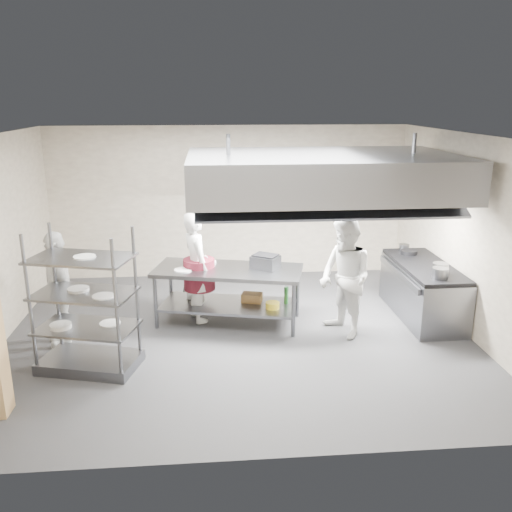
{
  "coord_description": "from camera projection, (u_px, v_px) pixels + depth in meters",
  "views": [
    {
      "loc": [
        -0.41,
        -7.64,
        3.51
      ],
      "look_at": [
        0.29,
        0.2,
        1.2
      ],
      "focal_mm": 38.0,
      "sensor_mm": 36.0,
      "label": 1
    }
  ],
  "objects": [
    {
      "name": "floor",
      "position": [
        238.0,
        335.0,
        8.33
      ],
      "size": [
        7.0,
        7.0,
        0.0
      ],
      "primitive_type": "plane",
      "color": "#272729",
      "rests_on": "ground"
    },
    {
      "name": "ceiling",
      "position": [
        236.0,
        136.0,
        7.48
      ],
      "size": [
        7.0,
        7.0,
        0.0
      ],
      "primitive_type": "plane",
      "rotation": [
        3.14,
        0.0,
        0.0
      ],
      "color": "silver",
      "rests_on": "wall_back"
    },
    {
      "name": "wall_back",
      "position": [
        229.0,
        202.0,
        10.77
      ],
      "size": [
        7.0,
        0.0,
        7.0
      ],
      "primitive_type": "plane",
      "rotation": [
        1.57,
        0.0,
        0.0
      ],
      "color": "gray",
      "rests_on": "ground"
    },
    {
      "name": "wall_right",
      "position": [
        468.0,
        235.0,
        8.2
      ],
      "size": [
        0.0,
        6.0,
        6.0
      ],
      "primitive_type": "plane",
      "rotation": [
        1.57,
        0.0,
        -1.57
      ],
      "color": "gray",
      "rests_on": "ground"
    },
    {
      "name": "exhaust_hood",
      "position": [
        322.0,
        174.0,
        8.14
      ],
      "size": [
        4.0,
        2.5,
        0.6
      ],
      "primitive_type": "cube",
      "color": "gray",
      "rests_on": "ceiling"
    },
    {
      "name": "hood_strip_a",
      "position": [
        262.0,
        196.0,
        8.16
      ],
      "size": [
        1.6,
        0.12,
        0.04
      ],
      "primitive_type": "cube",
      "color": "white",
      "rests_on": "exhaust_hood"
    },
    {
      "name": "hood_strip_b",
      "position": [
        379.0,
        194.0,
        8.31
      ],
      "size": [
        1.6,
        0.12,
        0.04
      ],
      "primitive_type": "cube",
      "color": "white",
      "rests_on": "exhaust_hood"
    },
    {
      "name": "wall_shelf",
      "position": [
        320.0,
        202.0,
        10.77
      ],
      "size": [
        1.5,
        0.28,
        0.04
      ],
      "primitive_type": "cube",
      "color": "gray",
      "rests_on": "wall_back"
    },
    {
      "name": "island",
      "position": [
        228.0,
        296.0,
        8.68
      ],
      "size": [
        2.48,
        1.48,
        0.91
      ],
      "primitive_type": null,
      "rotation": [
        0.0,
        0.0,
        -0.24
      ],
      "color": "gray",
      "rests_on": "floor"
    },
    {
      "name": "island_worktop",
      "position": [
        228.0,
        270.0,
        8.56
      ],
      "size": [
        2.48,
        1.48,
        0.06
      ],
      "primitive_type": "cube",
      "rotation": [
        0.0,
        0.0,
        -0.24
      ],
      "color": "gray",
      "rests_on": "island"
    },
    {
      "name": "island_undershelf",
      "position": [
        229.0,
        305.0,
        8.72
      ],
      "size": [
        2.28,
        1.34,
        0.04
      ],
      "primitive_type": "cube",
      "rotation": [
        0.0,
        0.0,
        -0.24
      ],
      "color": "slate",
      "rests_on": "island"
    },
    {
      "name": "pass_rack",
      "position": [
        85.0,
        301.0,
        7.06
      ],
      "size": [
        1.42,
        1.05,
        1.91
      ],
      "primitive_type": null,
      "rotation": [
        0.0,
        0.0,
        -0.26
      ],
      "color": "slate",
      "rests_on": "floor"
    },
    {
      "name": "cooking_range",
      "position": [
        422.0,
        292.0,
        8.95
      ],
      "size": [
        0.8,
        2.0,
        0.84
      ],
      "primitive_type": "cube",
      "color": "gray",
      "rests_on": "floor"
    },
    {
      "name": "range_top",
      "position": [
        425.0,
        266.0,
        8.82
      ],
      "size": [
        0.78,
        1.96,
        0.06
      ],
      "primitive_type": "cube",
      "color": "black",
      "rests_on": "cooking_range"
    },
    {
      "name": "chef_head",
      "position": [
        196.0,
        267.0,
        8.67
      ],
      "size": [
        0.64,
        0.77,
        1.8
      ],
      "primitive_type": "imported",
      "rotation": [
        0.0,
        0.0,
        1.94
      ],
      "color": "white",
      "rests_on": "floor"
    },
    {
      "name": "chef_line",
      "position": [
        345.0,
        278.0,
        8.09
      ],
      "size": [
        0.96,
        1.07,
        1.82
      ],
      "primitive_type": "imported",
      "rotation": [
        0.0,
        0.0,
        -1.2
      ],
      "color": "silver",
      "rests_on": "floor"
    },
    {
      "name": "chef_plating",
      "position": [
        59.0,
        288.0,
        7.84
      ],
      "size": [
        0.73,
        1.08,
        1.7
      ],
      "primitive_type": "imported",
      "rotation": [
        0.0,
        0.0,
        -1.22
      ],
      "color": "silver",
      "rests_on": "floor"
    },
    {
      "name": "griddle",
      "position": [
        265.0,
        262.0,
        8.54
      ],
      "size": [
        0.52,
        0.49,
        0.2
      ],
      "primitive_type": "cube",
      "rotation": [
        0.0,
        0.0,
        -0.58
      ],
      "color": "slate",
      "rests_on": "island_worktop"
    },
    {
      "name": "wicker_basket",
      "position": [
        252.0,
        298.0,
        8.78
      ],
      "size": [
        0.37,
        0.3,
        0.14
      ],
      "primitive_type": "cube",
      "rotation": [
        0.0,
        0.0,
        -0.28
      ],
      "color": "olive",
      "rests_on": "island_undershelf"
    },
    {
      "name": "stockpot",
      "position": [
        440.0,
        268.0,
        8.32
      ],
      "size": [
        0.24,
        0.24,
        0.16
      ],
      "primitive_type": "cylinder",
      "color": "slate",
      "rests_on": "range_top"
    },
    {
      "name": "plate_stack",
      "position": [
        87.0,
        325.0,
        7.16
      ],
      "size": [
        0.28,
        0.28,
        0.05
      ],
      "primitive_type": "cylinder",
      "color": "white",
      "rests_on": "pass_rack"
    }
  ]
}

